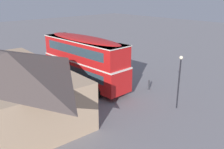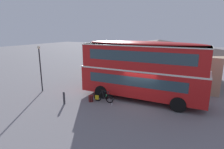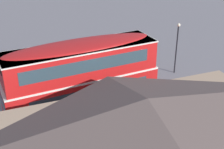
{
  "view_description": "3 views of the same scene",
  "coord_description": "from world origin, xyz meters",
  "px_view_note": "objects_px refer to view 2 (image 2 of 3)",
  "views": [
    {
      "loc": [
        -18.65,
        14.11,
        8.72
      ],
      "look_at": [
        -2.8,
        -0.49,
        1.44
      ],
      "focal_mm": 39.37,
      "sensor_mm": 36.0,
      "label": 1
    },
    {
      "loc": [
        4.41,
        -13.17,
        5.61
      ],
      "look_at": [
        -2.05,
        -1.0,
        2.31
      ],
      "focal_mm": 29.71,
      "sensor_mm": 36.0,
      "label": 2
    },
    {
      "loc": [
        5.44,
        18.02,
        11.45
      ],
      "look_at": [
        -2.86,
        -0.18,
        1.69
      ],
      "focal_mm": 50.7,
      "sensor_mm": 36.0,
      "label": 3
    }
  ],
  "objects_px": {
    "backpack_on_ground": "(91,98)",
    "street_lamp": "(40,63)",
    "water_bottle_clear_plastic": "(112,104)",
    "kerb_bollard": "(64,98)",
    "touring_bicycle": "(103,98)",
    "double_decker_bus": "(142,68)"
  },
  "relations": [
    {
      "from": "touring_bicycle",
      "to": "kerb_bollard",
      "type": "relative_size",
      "value": 1.79
    },
    {
      "from": "water_bottle_clear_plastic",
      "to": "street_lamp",
      "type": "distance_m",
      "value": 7.84
    },
    {
      "from": "touring_bicycle",
      "to": "backpack_on_ground",
      "type": "distance_m",
      "value": 0.96
    },
    {
      "from": "touring_bicycle",
      "to": "backpack_on_ground",
      "type": "height_order",
      "value": "touring_bicycle"
    },
    {
      "from": "touring_bicycle",
      "to": "street_lamp",
      "type": "relative_size",
      "value": 0.41
    },
    {
      "from": "touring_bicycle",
      "to": "water_bottle_clear_plastic",
      "type": "bearing_deg",
      "value": -16.82
    },
    {
      "from": "water_bottle_clear_plastic",
      "to": "street_lamp",
      "type": "relative_size",
      "value": 0.06
    },
    {
      "from": "street_lamp",
      "to": "kerb_bollard",
      "type": "bearing_deg",
      "value": -19.49
    },
    {
      "from": "touring_bicycle",
      "to": "street_lamp",
      "type": "bearing_deg",
      "value": -177.02
    },
    {
      "from": "water_bottle_clear_plastic",
      "to": "kerb_bollard",
      "type": "height_order",
      "value": "kerb_bollard"
    },
    {
      "from": "touring_bicycle",
      "to": "kerb_bollard",
      "type": "bearing_deg",
      "value": -144.79
    },
    {
      "from": "backpack_on_ground",
      "to": "street_lamp",
      "type": "xyz_separation_m",
      "value": [
        -5.57,
        0.08,
        2.36
      ]
    },
    {
      "from": "water_bottle_clear_plastic",
      "to": "street_lamp",
      "type": "xyz_separation_m",
      "value": [
        -7.41,
        -0.04,
        2.54
      ]
    },
    {
      "from": "water_bottle_clear_plastic",
      "to": "kerb_bollard",
      "type": "bearing_deg",
      "value": -157.34
    },
    {
      "from": "double_decker_bus",
      "to": "touring_bicycle",
      "type": "height_order",
      "value": "double_decker_bus"
    },
    {
      "from": "backpack_on_ground",
      "to": "street_lamp",
      "type": "relative_size",
      "value": 0.14
    },
    {
      "from": "double_decker_bus",
      "to": "backpack_on_ground",
      "type": "xyz_separation_m",
      "value": [
        -3.36,
        -2.38,
        -2.34
      ]
    },
    {
      "from": "touring_bicycle",
      "to": "backpack_on_ground",
      "type": "relative_size",
      "value": 2.99
    },
    {
      "from": "kerb_bollard",
      "to": "double_decker_bus",
      "type": "bearing_deg",
      "value": 36.8
    },
    {
      "from": "double_decker_bus",
      "to": "kerb_bollard",
      "type": "height_order",
      "value": "double_decker_bus"
    },
    {
      "from": "backpack_on_ground",
      "to": "kerb_bollard",
      "type": "bearing_deg",
      "value": -140.36
    },
    {
      "from": "water_bottle_clear_plastic",
      "to": "kerb_bollard",
      "type": "xyz_separation_m",
      "value": [
        -3.45,
        -1.44,
        0.38
      ]
    }
  ]
}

